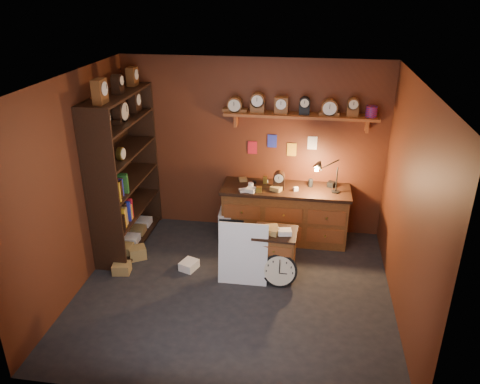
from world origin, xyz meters
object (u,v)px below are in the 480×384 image
workbench (285,210)px  big_round_clock (280,270)px  low_cabinet (275,251)px  shelving_unit (122,166)px

workbench → big_round_clock: workbench is taller
low_cabinet → big_round_clock: (0.09, -0.25, -0.13)m
low_cabinet → shelving_unit: bearing=169.6°
low_cabinet → big_round_clock: 0.30m
shelving_unit → workbench: bearing=11.9°
shelving_unit → workbench: (2.34, 0.49, -0.78)m
workbench → big_round_clock: bearing=-89.0°
workbench → big_round_clock: 1.29m
shelving_unit → low_cabinet: (2.27, -0.52, -0.89)m
workbench → low_cabinet: 1.02m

